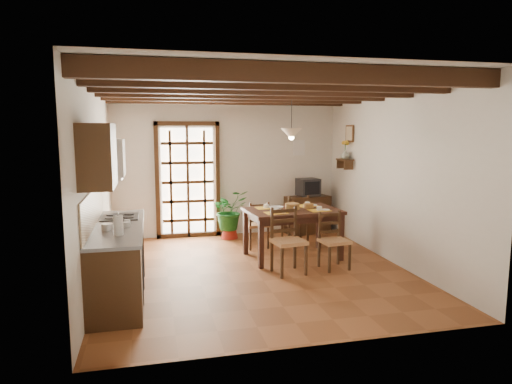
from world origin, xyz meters
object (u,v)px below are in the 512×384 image
object	(u,v)px
chair_near_right	(334,251)
chair_far_left	(257,233)
kitchen_counter	(118,260)
sideboard	(308,215)
chair_near_left	(288,253)
potted_plant	(229,210)
dining_table	(292,215)
crt_tv	(308,187)
chair_far_right	(295,229)
pendant_lamp	(291,133)

from	to	relation	value
chair_near_right	chair_far_left	xyz separation A→B (m)	(-0.87, 1.48, -0.01)
kitchen_counter	sideboard	world-z (taller)	kitchen_counter
chair_near_left	chair_far_left	size ratio (longest dim) A/B	1.15
chair_near_right	potted_plant	size ratio (longest dim) A/B	0.43
dining_table	chair_near_right	distance (m)	0.96
chair_near_right	crt_tv	size ratio (longest dim) A/B	1.91
dining_table	chair_far_left	size ratio (longest dim) A/B	1.85
crt_tv	chair_near_left	bearing A→B (deg)	-123.99
chair_near_left	potted_plant	bearing A→B (deg)	93.27
chair_far_left	kitchen_counter	bearing A→B (deg)	34.19
chair_far_right	sideboard	xyz separation A→B (m)	(0.55, 0.86, 0.09)
chair_near_left	kitchen_counter	bearing A→B (deg)	-179.56
chair_near_right	crt_tv	world-z (taller)	crt_tv
potted_plant	pendant_lamp	xyz separation A→B (m)	(0.79, -1.43, 1.51)
dining_table	crt_tv	bearing A→B (deg)	57.87
chair_far_left	sideboard	world-z (taller)	chair_far_left
kitchen_counter	potted_plant	world-z (taller)	potted_plant
chair_near_right	sideboard	bearing A→B (deg)	72.50
crt_tv	potted_plant	bearing A→B (deg)	175.78
dining_table	pendant_lamp	size ratio (longest dim) A/B	1.87
dining_table	chair_far_right	distance (m)	0.95
dining_table	potted_plant	distance (m)	1.73
kitchen_counter	crt_tv	size ratio (longest dim) A/B	4.92
kitchen_counter	crt_tv	xyz separation A→B (m)	(3.58, 2.82, 0.48)
dining_table	potted_plant	size ratio (longest dim) A/B	0.78
crt_tv	sideboard	bearing A→B (deg)	81.71
chair_near_right	crt_tv	xyz separation A→B (m)	(0.43, 2.39, 0.68)
kitchen_counter	chair_far_left	bearing A→B (deg)	39.92
dining_table	sideboard	xyz separation A→B (m)	(0.86, 1.66, -0.33)
kitchen_counter	chair_near_right	bearing A→B (deg)	7.75
kitchen_counter	chair_far_right	distance (m)	3.61
sideboard	pendant_lamp	xyz separation A→B (m)	(-0.86, -1.56, 1.70)
chair_near_left	sideboard	bearing A→B (deg)	56.02
potted_plant	pendant_lamp	size ratio (longest dim) A/B	2.39
chair_near_left	chair_far_left	bearing A→B (deg)	86.15
sideboard	chair_far_right	bearing A→B (deg)	-134.86
potted_plant	pendant_lamp	bearing A→B (deg)	-61.02
chair_far_right	sideboard	world-z (taller)	chair_far_right
chair_far_left	chair_far_right	bearing A→B (deg)	178.72
dining_table	chair_far_left	xyz separation A→B (m)	(-0.44, 0.74, -0.45)
chair_far_left	pendant_lamp	bearing A→B (deg)	118.56
dining_table	chair_near_left	size ratio (longest dim) A/B	1.61
kitchen_counter	chair_far_right	world-z (taller)	kitchen_counter
chair_far_left	potted_plant	distance (m)	0.92
sideboard	pendant_lamp	world-z (taller)	pendant_lamp
dining_table	chair_near_left	world-z (taller)	chair_near_left
kitchen_counter	chair_near_right	world-z (taller)	kitchen_counter
kitchen_counter	dining_table	world-z (taller)	kitchen_counter
sideboard	potted_plant	bearing A→B (deg)	171.98
dining_table	pendant_lamp	distance (m)	1.37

